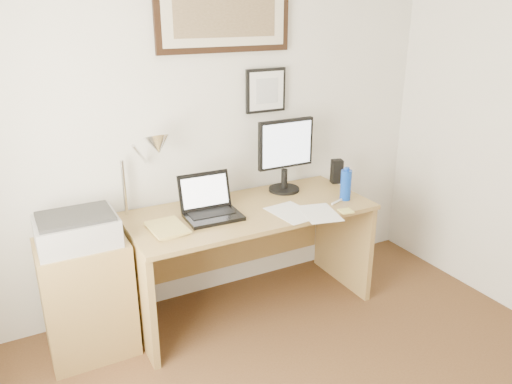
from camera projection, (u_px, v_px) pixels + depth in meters
wall_back at (205, 125)px, 3.33m from camera, size 3.50×0.02×2.50m
side_cabinet at (88, 298)px, 2.97m from camera, size 0.50×0.40×0.73m
water_bottle at (346, 185)px, 3.39m from camera, size 0.07×0.07×0.21m
bottle_cap at (347, 169)px, 3.35m from camera, size 0.04×0.04×0.02m
speaker at (337, 171)px, 3.72m from camera, size 0.10×0.09×0.18m
paper_sheet_a at (292, 213)px, 3.20m from camera, size 0.27×0.35×0.00m
paper_sheet_b at (320, 213)px, 3.19m from camera, size 0.28×0.35×0.00m
sticky_pad at (346, 211)px, 3.21m from camera, size 0.09×0.09×0.01m
marker_pen at (338, 201)px, 3.37m from camera, size 0.14×0.06×0.02m
book at (151, 232)px, 2.91m from camera, size 0.21×0.28×0.02m
desk at (245, 236)px, 3.42m from camera, size 1.60×0.70×0.75m
laptop at (210, 207)px, 3.14m from camera, size 0.35×0.30×0.26m
lcd_monitor at (285, 152)px, 3.48m from camera, size 0.42×0.22×0.52m
printer at (77, 230)px, 2.80m from camera, size 0.44×0.34×0.18m
desk_lamp at (155, 148)px, 3.02m from camera, size 0.29×0.27×0.53m
picture_large at (225, 14)px, 3.13m from camera, size 0.92×0.04×0.47m
picture_small at (266, 91)px, 3.44m from camera, size 0.30×0.03×0.30m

